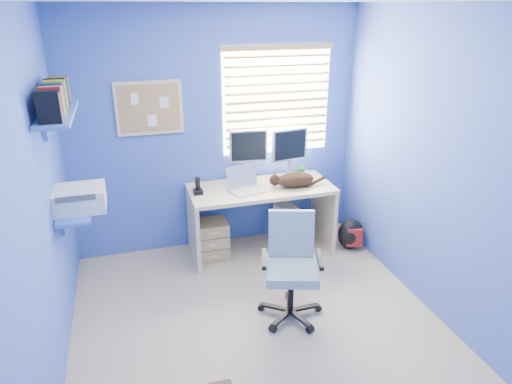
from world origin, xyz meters
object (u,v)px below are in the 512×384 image
object	(u,v)px
laptop	(247,181)
cat	(295,180)
desk	(261,219)
tower_pc	(290,228)
office_chair	(291,280)

from	to	relation	value
laptop	cat	bearing A→B (deg)	-14.50
desk	tower_pc	size ratio (longest dim) A/B	3.28
cat	office_chair	size ratio (longest dim) A/B	0.45
laptop	tower_pc	bearing A→B (deg)	-5.78
office_chair	laptop	bearing A→B (deg)	95.18
tower_pc	office_chair	size ratio (longest dim) A/B	0.50
cat	office_chair	distance (m)	1.20
desk	laptop	world-z (taller)	laptop
cat	desk	bearing A→B (deg)	172.03
cat	office_chair	xyz separation A→B (m)	(-0.41, -1.02, -0.48)
laptop	cat	xyz separation A→B (m)	(0.51, -0.01, -0.04)
desk	tower_pc	world-z (taller)	desk
tower_pc	office_chair	world-z (taller)	office_chair
desk	office_chair	world-z (taller)	office_chair
laptop	office_chair	world-z (taller)	laptop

